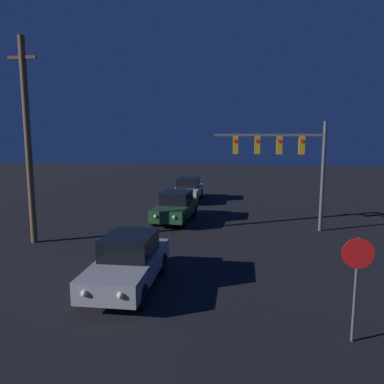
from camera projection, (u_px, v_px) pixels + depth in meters
car_near at (129, 261)px, 12.07m from camera, size 1.87×4.63×1.68m
car_mid at (176, 206)px, 21.26m from camera, size 2.14×4.72×1.68m
car_far at (188, 189)px, 27.81m from camera, size 1.88×4.64×1.68m
traffic_signal_mast at (286, 154)px, 18.83m from camera, size 5.57×0.30×5.53m
stop_sign at (357, 270)px, 8.66m from camera, size 0.73×0.07×2.55m
utility_pole at (28, 140)px, 16.43m from camera, size 1.27×0.28×9.03m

